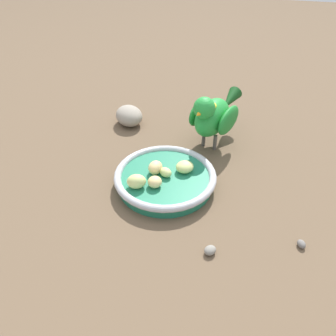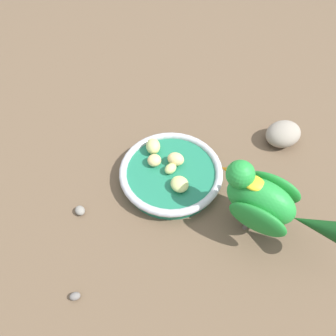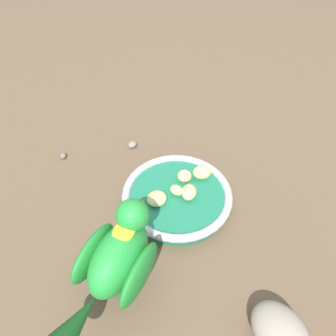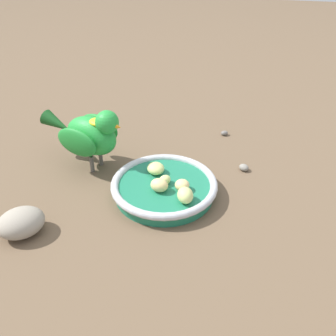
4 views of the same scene
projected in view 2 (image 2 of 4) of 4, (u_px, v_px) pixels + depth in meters
The scene contains 11 objects.
ground_plane at pixel (162, 168), 0.68m from camera, with size 4.00×4.00×0.00m, color brown.
feeding_bowl at pixel (171, 173), 0.64m from camera, with size 0.21×0.21×0.03m.
apple_piece_0 at pixel (171, 169), 0.63m from camera, with size 0.03×0.02×0.02m, color #C6D17A.
apple_piece_1 at pixel (176, 158), 0.64m from camera, with size 0.04×0.03×0.03m, color #E5C67F.
apple_piece_2 at pixel (153, 146), 0.66m from camera, with size 0.04×0.03×0.03m, color #C6D17A.
apple_piece_3 at pixel (180, 184), 0.61m from camera, with size 0.04×0.03×0.02m, color #C6D17A.
apple_piece_4 at pixel (154, 160), 0.64m from camera, with size 0.03×0.03×0.02m, color #E5C67F.
parrot at pixel (263, 200), 0.53m from camera, with size 0.21×0.12×0.15m.
rock_large at pixel (283, 134), 0.70m from camera, with size 0.08×0.07×0.05m, color gray.
pebble_0 at pixel (75, 296), 0.51m from camera, with size 0.02×0.01×0.01m, color slate.
pebble_1 at pixel (80, 210), 0.60m from camera, with size 0.02×0.02×0.01m, color gray.
Camera 2 is at (-0.10, 0.40, 0.54)m, focal length 33.19 mm.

